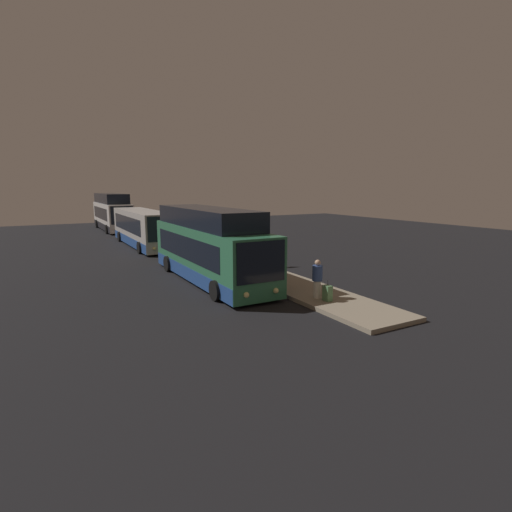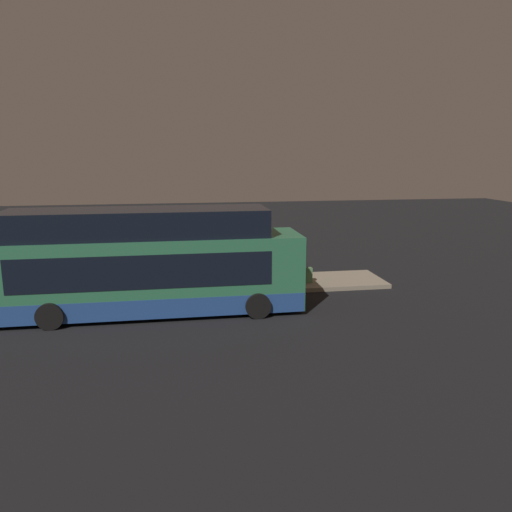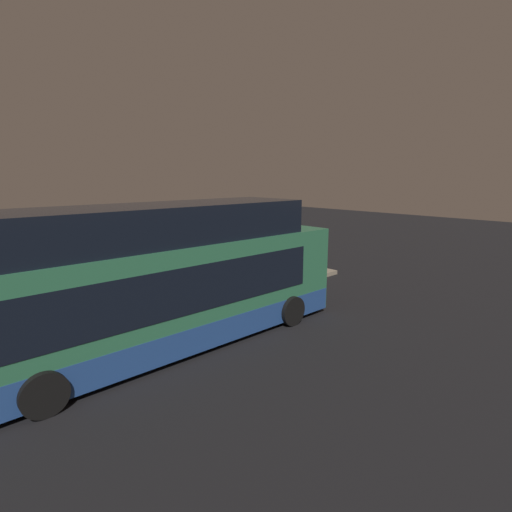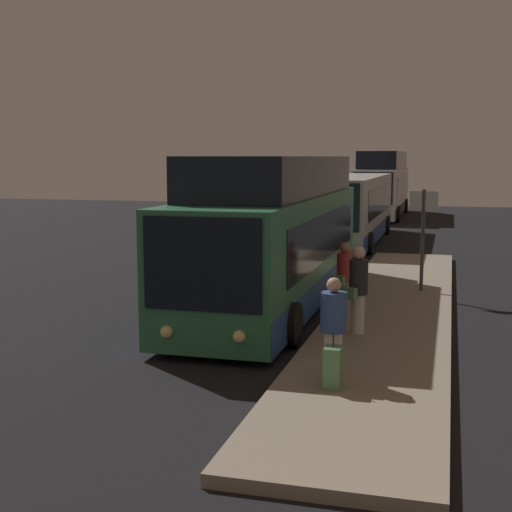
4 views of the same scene
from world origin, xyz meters
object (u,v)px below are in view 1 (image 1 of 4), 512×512
Objects in this scene: passenger_waiting at (252,260)px; suitcase at (327,293)px; bus_lead at (209,249)px; passenger_boarding at (280,264)px; bus_third at (112,214)px; passenger_with_bags at (317,278)px; sign_post at (249,235)px; bus_second at (143,228)px.

suitcase is at bearing 116.81° from passenger_waiting.
passenger_boarding is at bearing 39.64° from bus_lead.
passenger_waiting is 1.86× the size of suitcase.
passenger_boarding reaches higher than passenger_waiting.
bus_third reaches higher than passenger_boarding.
bus_lead is 6.61m from passenger_with_bags.
suitcase is (6.68, 2.60, -1.19)m from bus_lead.
bus_third is at bearing -39.77° from passenger_with_bags.
passenger_boarding is (3.04, 2.52, -0.53)m from bus_lead.
passenger_waiting is (-1.88, -0.56, -0.09)m from passenger_boarding.
bus_third is 6.90× the size of passenger_waiting.
bus_lead is 4.25m from sign_post.
sign_post is (-2.23, 3.60, 0.27)m from bus_lead.
suitcase is (35.75, 2.60, -1.34)m from bus_third.
bus_second is 7.24× the size of passenger_waiting.
bus_lead is 6.59× the size of passenger_waiting.
bus_lead is 0.95× the size of bus_third.
suitcase is at bearing 21.24° from bus_lead.
passenger_boarding is 3.04m from passenger_with_bags.
passenger_boarding is at bearing 4.49° from bus_third.
suitcase is at bearing 145.40° from passenger_with_bags.
bus_second is 21.46m from suitcase.
sign_post is (-3.39, 1.64, 0.89)m from passenger_waiting.
bus_second is 20.84m from passenger_with_bags.
bus_second is at bearing -62.69° from passenger_waiting.
sign_post is (-5.27, 1.08, 0.80)m from passenger_boarding.
bus_lead is at bearing 0.00° from bus_second.
passenger_boarding is 1.09× the size of passenger_waiting.
bus_third is 35.25m from passenger_with_bags.
bus_second is 6.64× the size of passenger_boarding.
bus_third reaches higher than bus_lead.
bus_lead reaches higher than passenger_waiting.
passenger_with_bags is (35.15, 2.50, -0.78)m from bus_third.
passenger_boarding is at bearing 126.86° from passenger_waiting.
bus_lead is at bearing -158.76° from suitcase.
bus_lead is at bearing -10.46° from passenger_waiting.
bus_lead reaches higher than suitcase.
bus_third is 32.21m from passenger_boarding.
bus_third is (-14.46, 0.00, 0.38)m from bus_second.
bus_third is 30.30m from passenger_waiting.
passenger_with_bags reaches higher than passenger_waiting.
bus_lead reaches higher than passenger_with_bags.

